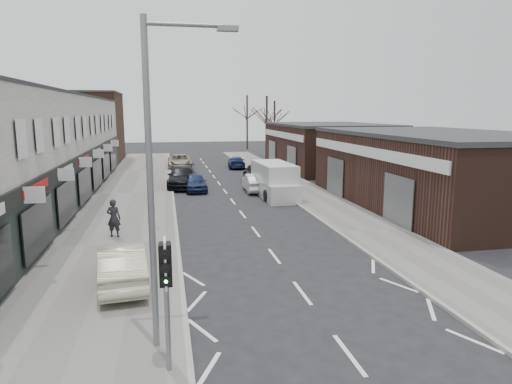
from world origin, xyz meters
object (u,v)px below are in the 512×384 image
sedan_on_pavement (122,265)px  parked_car_right_a (255,182)px  parked_car_right_b (256,172)px  parked_car_right_c (236,162)px  warning_sign (150,186)px  pedestrian (114,218)px  parked_car_left_a (195,182)px  parked_car_left_c (180,161)px  street_lamp (157,169)px  white_van (275,181)px  parked_car_left_b (182,177)px  traffic_light (166,275)px

sedan_on_pavement → parked_car_right_a: bearing=-120.9°
parked_car_right_b → parked_car_right_c: bearing=-84.7°
warning_sign → pedestrian: size_ratio=1.49×
parked_car_left_a → parked_car_left_c: size_ratio=0.75×
warning_sign → pedestrian: warning_sign is taller
parked_car_left_c → parked_car_right_a: size_ratio=1.27×
parked_car_right_a → parked_car_right_b: size_ratio=0.88×
street_lamp → white_van: size_ratio=1.29×
parked_car_left_b → parked_car_right_b: size_ratio=1.19×
street_lamp → parked_car_left_b: street_lamp is taller
sedan_on_pavement → pedestrian: bearing=-88.4°
street_lamp → parked_car_left_b: (1.45, 25.41, -3.81)m
traffic_light → parked_car_left_b: size_ratio=0.55×
parked_car_left_a → parked_car_right_a: (4.40, -1.07, 0.01)m
pedestrian → white_van: bearing=-122.0°
street_lamp → traffic_light: bearing=-84.1°
parked_car_right_b → parked_car_left_c: bearing=-55.9°
pedestrian → parked_car_right_c: (9.86, 26.09, -0.42)m
warning_sign → parked_car_left_c: size_ratio=0.51×
parked_car_right_b → parked_car_right_c: 9.61m
sedan_on_pavement → pedestrian: (-0.91, 6.35, 0.20)m
street_lamp → sedan_on_pavement: size_ratio=1.86×
parked_car_left_b → parked_car_right_c: size_ratio=1.33×
pedestrian → parked_car_right_a: (9.02, 11.54, -0.34)m
sedan_on_pavement → parked_car_left_c: (3.01, 33.43, -0.09)m
parked_car_left_b → parked_car_right_a: size_ratio=1.35×
traffic_light → parked_car_left_a: (2.20, 24.59, -1.74)m
parked_car_left_a → parked_car_left_c: (-0.69, 14.48, 0.06)m
traffic_light → warning_sign: bearing=93.1°
sedan_on_pavement → parked_car_right_c: size_ratio=1.02×
traffic_light → street_lamp: (-0.13, 1.22, 2.20)m
traffic_light → parked_car_left_b: 26.70m
sedan_on_pavement → parked_car_left_c: sedan_on_pavement is taller
traffic_light → parked_car_left_a: bearing=84.9°
street_lamp → parked_car_right_a: bearing=73.2°
traffic_light → parked_car_left_b: bearing=87.2°
sedan_on_pavement → parked_car_left_c: 33.57m
parked_car_right_b → parked_car_right_c: size_ratio=1.12×
street_lamp → sedan_on_pavement: (-1.38, 4.42, -3.79)m
white_van → parked_car_left_c: 18.88m
street_lamp → parked_car_left_a: 23.82m
parked_car_left_c → parked_car_right_c: parked_car_left_c is taller
warning_sign → parked_car_right_a: size_ratio=0.65×
parked_car_right_b → parked_car_right_c: (-0.23, 9.61, -0.19)m
parked_car_left_c → pedestrian: bearing=-97.7°
warning_sign → parked_car_right_b: bearing=59.7°
white_van → parked_car_right_c: bearing=88.3°
sedan_on_pavement → parked_car_right_c: sedan_on_pavement is taller
white_van → parked_car_left_a: white_van is taller
warning_sign → sedan_on_pavement: size_ratio=0.63×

